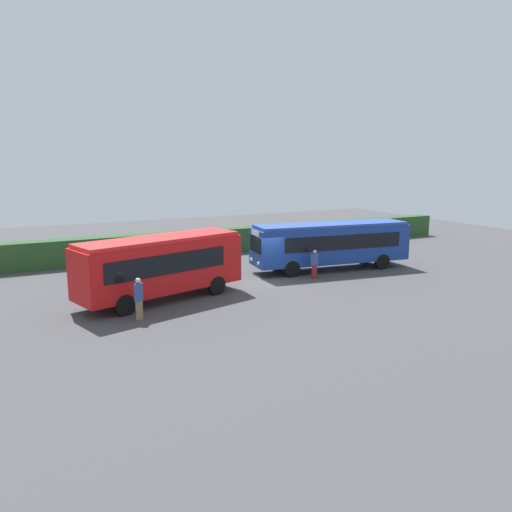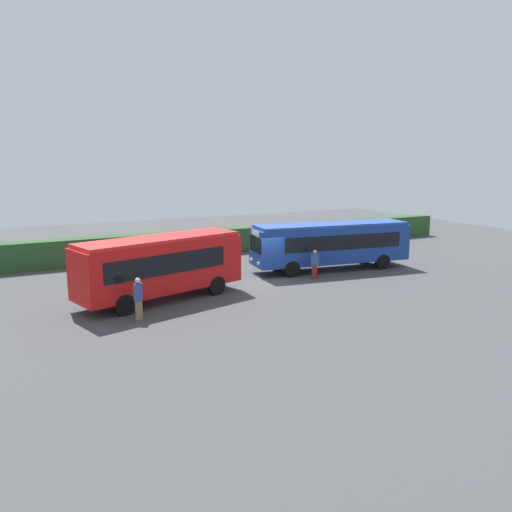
{
  "view_description": "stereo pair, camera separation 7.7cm",
  "coord_description": "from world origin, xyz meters",
  "px_view_note": "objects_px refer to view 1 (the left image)",
  "views": [
    {
      "loc": [
        -13.98,
        -26.29,
        7.2
      ],
      "look_at": [
        -0.74,
        -0.41,
        1.59
      ],
      "focal_mm": 36.22,
      "sensor_mm": 36.0,
      "label": 1
    },
    {
      "loc": [
        -13.91,
        -26.33,
        7.2
      ],
      "look_at": [
        -0.74,
        -0.41,
        1.59
      ],
      "focal_mm": 36.22,
      "sensor_mm": 36.0,
      "label": 2
    }
  ],
  "objects_px": {
    "bus_blue": "(331,243)",
    "person_center": "(139,297)",
    "person_right": "(315,264)",
    "person_left": "(95,277)",
    "traffic_cone": "(350,245)",
    "bus_red": "(161,264)"
  },
  "relations": [
    {
      "from": "bus_red",
      "to": "person_center",
      "type": "relative_size",
      "value": 4.68
    },
    {
      "from": "bus_blue",
      "to": "person_center",
      "type": "distance_m",
      "value": 14.51
    },
    {
      "from": "bus_blue",
      "to": "person_right",
      "type": "bearing_deg",
      "value": 42.24
    },
    {
      "from": "person_right",
      "to": "person_center",
      "type": "bearing_deg",
      "value": -35.61
    },
    {
      "from": "bus_red",
      "to": "bus_blue",
      "type": "bearing_deg",
      "value": -5.76
    },
    {
      "from": "bus_red",
      "to": "person_center",
      "type": "xyz_separation_m",
      "value": [
        -1.86,
        -2.71,
        -0.83
      ]
    },
    {
      "from": "bus_blue",
      "to": "traffic_cone",
      "type": "xyz_separation_m",
      "value": [
        5.88,
        5.6,
        -1.45
      ]
    },
    {
      "from": "bus_blue",
      "to": "person_center",
      "type": "height_order",
      "value": "bus_blue"
    },
    {
      "from": "person_left",
      "to": "person_center",
      "type": "xyz_separation_m",
      "value": [
        0.99,
        -5.21,
        0.06
      ]
    },
    {
      "from": "person_left",
      "to": "traffic_cone",
      "type": "height_order",
      "value": "person_left"
    },
    {
      "from": "bus_red",
      "to": "person_right",
      "type": "bearing_deg",
      "value": -12.94
    },
    {
      "from": "person_center",
      "to": "person_right",
      "type": "bearing_deg",
      "value": 52.63
    },
    {
      "from": "bus_red",
      "to": "traffic_cone",
      "type": "bearing_deg",
      "value": 7.82
    },
    {
      "from": "bus_red",
      "to": "bus_blue",
      "type": "height_order",
      "value": "bus_red"
    },
    {
      "from": "bus_red",
      "to": "bus_blue",
      "type": "distance_m",
      "value": 12.01
    },
    {
      "from": "person_left",
      "to": "traffic_cone",
      "type": "relative_size",
      "value": 3.05
    },
    {
      "from": "person_center",
      "to": "person_left",
      "type": "bearing_deg",
      "value": 138.01
    },
    {
      "from": "bus_blue",
      "to": "person_left",
      "type": "bearing_deg",
      "value": 5.26
    },
    {
      "from": "person_right",
      "to": "traffic_cone",
      "type": "distance_m",
      "value": 10.9
    },
    {
      "from": "person_left",
      "to": "person_center",
      "type": "height_order",
      "value": "person_center"
    },
    {
      "from": "bus_red",
      "to": "person_left",
      "type": "bearing_deg",
      "value": 123.2
    },
    {
      "from": "person_left",
      "to": "bus_blue",
      "type": "bearing_deg",
      "value": 51.18
    }
  ]
}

